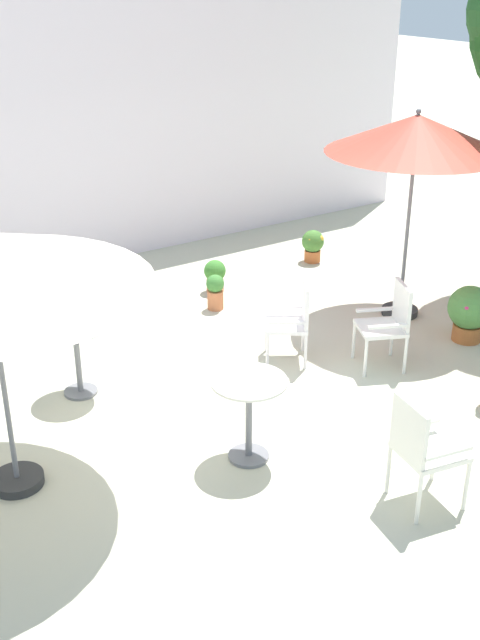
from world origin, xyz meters
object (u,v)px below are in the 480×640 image
(cafe_table_0, at_px, (249,405))
(potted_plant_0, at_px, (313,244))
(cafe_table_1, at_px, (77,348))
(potted_plant_1, at_px, (215,275))
(patio_chair_0, at_px, (389,320))
(patio_chair_1, at_px, (422,446))
(potted_plant_4, at_px, (470,311))
(patio_umbrella_0, at_px, (416,135))
(potted_plant_5, at_px, (58,299))
(patio_chair_2, at_px, (294,317))
(potted_plant_3, at_px, (215,291))

(cafe_table_0, relative_size, potted_plant_0, 1.66)
(cafe_table_1, xyz_separation_m, potted_plant_1, (2.53, 1.50, -0.27))
(cafe_table_0, height_order, patio_chair_0, patio_chair_0)
(patio_chair_1, height_order, potted_plant_4, patio_chair_1)
(patio_chair_1, xyz_separation_m, potted_plant_4, (2.63, 1.82, -0.19))
(potted_plant_1, bearing_deg, patio_chair_0, -80.58)
(cafe_table_0, relative_size, patio_chair_1, 0.81)
(patio_umbrella_0, bearing_deg, potted_plant_4, -81.77)
(cafe_table_1, distance_m, potted_plant_5, 1.41)
(patio_chair_2, xyz_separation_m, potted_plant_5, (-1.89, 1.97, -0.05))
(patio_chair_1, xyz_separation_m, potted_plant_5, (-1.21, 4.49, -0.09))
(cafe_table_0, xyz_separation_m, patio_chair_2, (1.44, 1.26, -0.03))
(patio_umbrella_0, xyz_separation_m, potted_plant_1, (-1.52, 1.87, -1.96))
(potted_plant_1, bearing_deg, potted_plant_5, -176.42)
(patio_umbrella_0, distance_m, patio_chair_1, 4.07)
(potted_plant_3, bearing_deg, potted_plant_0, 17.56)
(potted_plant_1, bearing_deg, cafe_table_0, -117.35)
(potted_plant_0, height_order, potted_plant_1, potted_plant_0)
(patio_chair_0, bearing_deg, potted_plant_3, 108.12)
(cafe_table_1, relative_size, patio_chair_1, 0.78)
(cafe_table_0, bearing_deg, patio_chair_0, 15.46)
(cafe_table_1, bearing_deg, patio_chair_2, -15.15)
(patio_chair_0, height_order, potted_plant_1, patio_chair_0)
(potted_plant_5, bearing_deg, potted_plant_0, 4.52)
(patio_umbrella_0, bearing_deg, patio_chair_0, -140.23)
(patio_chair_0, bearing_deg, patio_umbrella_0, 39.77)
(patio_umbrella_0, height_order, patio_chair_1, patio_umbrella_0)
(patio_chair_2, relative_size, potted_plant_0, 1.91)
(potted_plant_0, bearing_deg, patio_umbrella_0, -96.88)
(potted_plant_1, height_order, potted_plant_5, potted_plant_5)
(potted_plant_5, bearing_deg, cafe_table_0, -82.09)
(cafe_table_0, bearing_deg, potted_plant_4, 9.15)
(potted_plant_4, bearing_deg, patio_umbrella_0, 98.23)
(patio_umbrella_0, distance_m, potted_plant_4, 2.07)
(cafe_table_0, relative_size, patio_chair_0, 0.84)
(patio_chair_2, height_order, potted_plant_1, patio_chair_2)
(patio_umbrella_0, distance_m, potted_plant_0, 2.83)
(patio_umbrella_0, xyz_separation_m, potted_plant_0, (0.25, 2.05, -1.93))
(potted_plant_3, distance_m, potted_plant_4, 3.05)
(potted_plant_1, xyz_separation_m, potted_plant_3, (-0.29, -0.47, 0.00))
(patio_umbrella_0, height_order, cafe_table_1, patio_umbrella_0)
(potted_plant_0, height_order, potted_plant_5, potted_plant_5)
(cafe_table_1, xyz_separation_m, potted_plant_3, (2.24, 1.02, -0.27))
(cafe_table_1, bearing_deg, potted_plant_1, 30.67)
(cafe_table_0, height_order, potted_plant_4, cafe_table_0)
(potted_plant_0, bearing_deg, cafe_table_0, -134.73)
(potted_plant_1, distance_m, potted_plant_3, 0.56)
(cafe_table_1, relative_size, patio_chair_0, 0.80)
(patio_chair_0, bearing_deg, patio_chair_1, -127.35)
(potted_plant_3, bearing_deg, patio_chair_0, -71.88)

